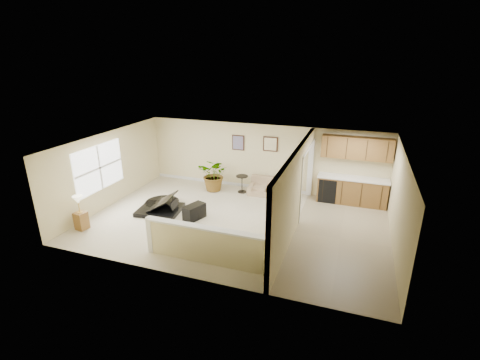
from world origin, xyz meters
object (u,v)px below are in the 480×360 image
(palm_plant, at_px, (215,175))
(loveseat, at_px, (268,186))
(accent_table, at_px, (242,182))
(piano, at_px, (160,195))
(small_plant, at_px, (283,190))
(lamp_stand, at_px, (80,215))
(piano_bench, at_px, (194,212))

(palm_plant, bearing_deg, loveseat, 9.32)
(loveseat, relative_size, accent_table, 2.18)
(loveseat, bearing_deg, accent_table, -173.28)
(loveseat, bearing_deg, piano, -142.36)
(loveseat, distance_m, small_plant, 0.57)
(piano, bearing_deg, loveseat, 32.85)
(piano, height_order, accent_table, piano)
(palm_plant, bearing_deg, piano, -114.10)
(small_plant, distance_m, lamp_stand, 6.74)
(piano, xyz_separation_m, lamp_stand, (-1.52, -1.92, -0.08))
(palm_plant, height_order, lamp_stand, palm_plant)
(piano_bench, xyz_separation_m, loveseat, (1.65, 2.78, 0.06))
(piano, distance_m, loveseat, 3.94)
(piano_bench, height_order, palm_plant, palm_plant)
(piano, relative_size, loveseat, 1.23)
(piano_bench, bearing_deg, piano, 170.57)
(piano, bearing_deg, palm_plant, 58.17)
(loveseat, distance_m, lamp_stand, 6.35)
(piano, distance_m, accent_table, 3.14)
(piano, relative_size, piano_bench, 2.44)
(loveseat, xyz_separation_m, lamp_stand, (-4.51, -4.48, 0.15))
(piano, distance_m, lamp_stand, 2.45)
(piano, bearing_deg, lamp_stand, -136.12)
(piano_bench, distance_m, loveseat, 3.23)
(piano_bench, bearing_deg, small_plant, 50.94)
(piano, distance_m, piano_bench, 1.39)
(accent_table, bearing_deg, palm_plant, -170.99)
(palm_plant, xyz_separation_m, small_plant, (2.56, 0.28, -0.37))
(accent_table, bearing_deg, piano_bench, -104.66)
(piano_bench, distance_m, palm_plant, 2.51)
(piano, bearing_deg, piano_bench, -17.15)
(piano_bench, height_order, lamp_stand, lamp_stand)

